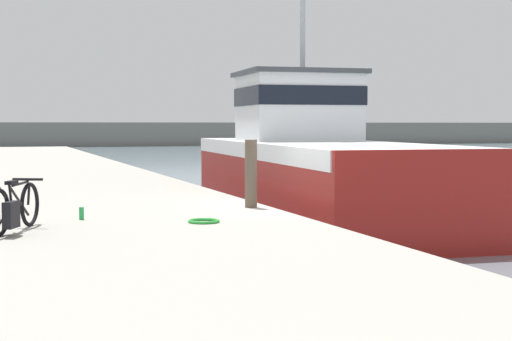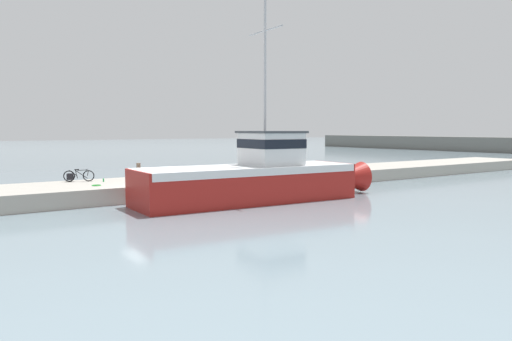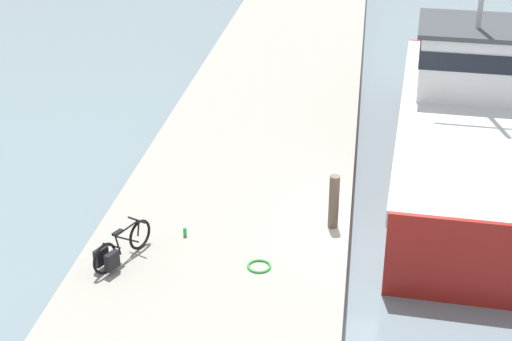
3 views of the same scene
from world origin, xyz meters
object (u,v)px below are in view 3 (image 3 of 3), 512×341
(bicycle_touring, at_px, (117,250))
(water_bottle_by_bike, at_px, (185,232))
(fishing_boat_main, at_px, (467,121))
(mooring_post, at_px, (334,202))

(bicycle_touring, bearing_deg, water_bottle_by_bike, 72.52)
(fishing_boat_main, xyz_separation_m, mooring_post, (-3.28, -5.31, 0.13))
(fishing_boat_main, xyz_separation_m, water_bottle_by_bike, (-6.31, -6.16, -0.37))
(fishing_boat_main, distance_m, water_bottle_by_bike, 8.83)
(bicycle_touring, xyz_separation_m, mooring_post, (4.11, 2.06, 0.28))
(bicycle_touring, xyz_separation_m, water_bottle_by_bike, (1.07, 1.21, -0.23))
(fishing_boat_main, relative_size, water_bottle_by_bike, 73.93)
(water_bottle_by_bike, bearing_deg, fishing_boat_main, 44.28)
(fishing_boat_main, bearing_deg, mooring_post, -117.79)
(fishing_boat_main, xyz_separation_m, bicycle_touring, (-7.38, -7.37, -0.14))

